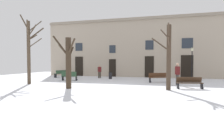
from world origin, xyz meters
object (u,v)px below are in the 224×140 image
litter_bin (110,76)px  bench_far_corner (190,83)px  bench_back_to_back_left (69,76)px  person_near_bench (177,73)px  tree_near_facade (68,61)px  bench_by_litter_bin (159,77)px  bench_facing_shops (61,73)px  streetlamp (192,60)px  tree_center (168,56)px  tree_foreground (29,48)px  person_by_shop_door (100,71)px

litter_bin → bench_far_corner: (7.86, -6.16, 0.06)m
bench_back_to_back_left → person_near_bench: (10.55, -1.03, 0.56)m
tree_near_facade → bench_back_to_back_left: bearing=118.1°
person_near_bench → tree_near_facade: bearing=-95.0°
bench_back_to_back_left → bench_by_litter_bin: (8.92, 0.75, 0.01)m
bench_facing_shops → bench_by_litter_bin: size_ratio=1.02×
bench_by_litter_bin → bench_far_corner: 4.53m
streetlamp → person_near_bench: (-1.67, -6.24, -1.15)m
tree_center → tree_foreground: bearing=177.9°
bench_back_to_back_left → person_near_bench: size_ratio=0.89×
tree_center → bench_by_litter_bin: tree_center is taller
tree_center → bench_back_to_back_left: size_ratio=2.72×
bench_facing_shops → person_by_shop_door: (5.06, 0.14, 0.39)m
litter_bin → person_by_shop_door: person_by_shop_door is taller
tree_near_facade → person_by_shop_door: (-1.02, 9.27, -1.13)m
streetlamp → person_near_bench: 6.56m
tree_center → bench_far_corner: size_ratio=2.39×
tree_near_facade → bench_far_corner: 8.88m
tree_near_facade → bench_by_litter_bin: tree_near_facade is taller
person_near_bench → litter_bin: bearing=-155.2°
streetlamp → bench_by_litter_bin: bearing=-126.5°
bench_by_litter_bin → person_near_bench: (1.63, -1.78, 0.55)m
bench_far_corner → bench_by_litter_bin: bearing=109.6°
streetlamp → bench_facing_shops: bearing=-174.3°
bench_by_litter_bin → person_near_bench: size_ratio=1.02×
tree_center → bench_back_to_back_left: 10.90m
tree_center → bench_by_litter_bin: 5.41m
litter_bin → bench_back_to_back_left: bench_back_to_back_left is taller
bench_facing_shops → bench_far_corner: (14.49, -6.77, -0.03)m
tree_near_facade → bench_back_to_back_left: (-2.91, 5.45, -1.52)m
tree_center → person_by_shop_door: 11.43m
bench_far_corner → person_near_bench: (-0.78, 2.05, 0.59)m
tree_near_facade → tree_center: bearing=9.9°
tree_center → bench_facing_shops: (-13.03, 7.92, -1.88)m
bench_facing_shops → person_near_bench: bearing=89.0°
tree_near_facade → litter_bin: bearing=86.3°
tree_center → tree_near_facade: (-6.95, -1.21, -0.37)m
person_near_bench → bench_back_to_back_left: bearing=-130.7°
bench_facing_shops → bench_far_corner: bench_facing_shops is taller
litter_bin → bench_far_corner: bearing=-38.1°
streetlamp → bench_facing_shops: size_ratio=1.86×
litter_bin → bench_far_corner: 9.99m
bench_back_to_back_left → litter_bin: bearing=-149.7°
streetlamp → litter_bin: streetlamp is taller
tree_center → streetlamp: 9.74m
tree_center → bench_by_litter_bin: bearing=100.7°
streetlamp → person_by_shop_door: bearing=-172.3°
streetlamp → bench_by_litter_bin: size_ratio=1.89×
tree_foreground → person_by_shop_door: tree_foreground is taller
tree_center → tree_foreground: tree_foreground is taller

